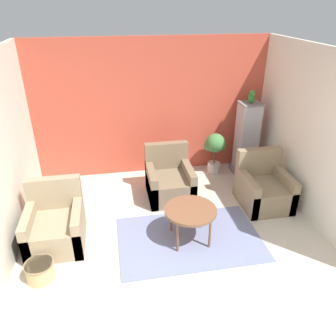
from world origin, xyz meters
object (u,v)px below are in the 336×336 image
coffee_table (190,212)px  armchair_right (263,189)px  potted_plant (215,148)px  wicker_basket (40,270)px  birdcage (246,140)px  armchair_middle (169,182)px  parrot (251,97)px  armchair_left (56,226)px

coffee_table → armchair_right: (1.44, 0.70, -0.20)m
potted_plant → wicker_basket: size_ratio=2.31×
birdcage → armchair_right: bearing=-96.3°
armchair_middle → parrot: parrot is taller
armchair_middle → wicker_basket: (-1.94, -1.64, -0.15)m
coffee_table → armchair_middle: armchair_middle is taller
armchair_middle → potted_plant: bearing=34.4°
parrot → wicker_basket: bearing=-147.7°
coffee_table → armchair_left: (-1.87, 0.28, -0.20)m
birdcage → potted_plant: birdcage is taller
birdcage → wicker_basket: bearing=-147.7°
armchair_left → potted_plant: bearing=30.3°
armchair_left → birdcage: (3.44, 1.57, 0.41)m
armchair_left → armchair_middle: same height
birdcage → potted_plant: (-0.60, 0.09, -0.15)m
birdcage → wicker_basket: size_ratio=3.99×
coffee_table → armchair_left: size_ratio=0.83×
coffee_table → wicker_basket: 2.07m
armchair_left → coffee_table: bearing=-8.5°
coffee_table → armchair_middle: bearing=93.2°
parrot → potted_plant: parrot is taller
armchair_left → armchair_middle: 2.04m
potted_plant → armchair_left: bearing=-149.7°
armchair_middle → birdcage: 1.79m
armchair_left → wicker_basket: bearing=-100.7°
potted_plant → birdcage: bearing=-8.2°
armchair_right → potted_plant: bearing=110.8°
armchair_left → parrot: 3.98m
birdcage → coffee_table: bearing=-130.2°
coffee_table → armchair_middle: (-0.07, 1.23, -0.20)m
armchair_middle → parrot: (1.63, 0.62, 1.25)m
armchair_right → birdcage: 1.23m
armchair_middle → armchair_right: bearing=-19.5°
coffee_table → birdcage: (1.56, 1.85, 0.21)m
parrot → potted_plant: 1.16m
armchair_right → potted_plant: (-0.47, 1.24, 0.26)m
coffee_table → parrot: 2.64m
armchair_right → coffee_table: bearing=-154.1°
armchair_left → wicker_basket: (-0.13, -0.69, -0.15)m
parrot → potted_plant: bearing=172.0°
armchair_right → armchair_middle: same height
coffee_table → potted_plant: potted_plant is taller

